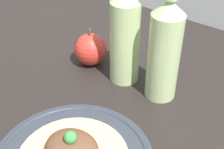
{
  "coord_description": "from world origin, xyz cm",
  "views": [
    {
      "loc": [
        17.42,
        -33.91,
        43.84
      ],
      "look_at": [
        -10.23,
        1.97,
        11.0
      ],
      "focal_mm": 50.0,
      "sensor_mm": 36.0,
      "label": 1
    }
  ],
  "objects": [
    {
      "name": "cider_bottle_left",
      "position": [
        -16.48,
        14.66,
        12.08
      ],
      "size": [
        6.64,
        6.64,
        31.43
      ],
      "color": "#B7D18E",
      "rests_on": "ground_plane"
    },
    {
      "name": "apple",
      "position": [
        -26.72,
        14.74,
        4.0
      ],
      "size": [
        7.98,
        7.98,
        9.51
      ],
      "color": "red",
      "rests_on": "ground_plane"
    },
    {
      "name": "cider_bottle_right",
      "position": [
        -6.79,
        14.66,
        12.08
      ],
      "size": [
        6.64,
        6.64,
        31.43
      ],
      "color": "#B7D18E",
      "rests_on": "ground_plane"
    }
  ]
}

